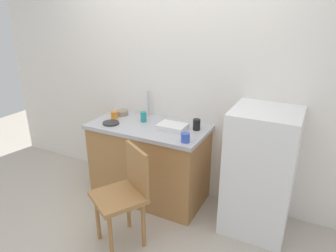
{
  "coord_description": "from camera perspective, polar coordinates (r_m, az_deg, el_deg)",
  "views": [
    {
      "loc": [
        1.37,
        -1.86,
        1.96
      ],
      "look_at": [
        0.11,
        0.6,
        0.89
      ],
      "focal_mm": 32.51,
      "sensor_mm": 36.0,
      "label": 1
    }
  ],
  "objects": [
    {
      "name": "ground_plane",
      "position": [
        3.03,
        -7.5,
        -19.45
      ],
      "size": [
        8.0,
        8.0,
        0.0
      ],
      "primitive_type": "plane",
      "color": "#BCB2A3"
    },
    {
      "name": "back_wall",
      "position": [
        3.23,
        1.48,
        9.69
      ],
      "size": [
        4.8,
        0.1,
        2.64
      ],
      "primitive_type": "cube",
      "color": "white",
      "rests_on": "ground_plane"
    },
    {
      "name": "cabinet_base",
      "position": [
        3.31,
        -3.48,
        -6.96
      ],
      "size": [
        1.18,
        0.6,
        0.8
      ],
      "primitive_type": "cube",
      "color": "#A87542",
      "rests_on": "ground_plane"
    },
    {
      "name": "countertop",
      "position": [
        3.14,
        -3.65,
        -0.15
      ],
      "size": [
        1.22,
        0.64,
        0.04
      ],
      "primitive_type": "cube",
      "color": "#B7B7BC",
      "rests_on": "cabinet_base"
    },
    {
      "name": "faucet",
      "position": [
        3.36,
        -3.67,
        4.23
      ],
      "size": [
        0.02,
        0.02,
        0.29
      ],
      "primitive_type": "cylinder",
      "color": "#B7B7BC",
      "rests_on": "countertop"
    },
    {
      "name": "refrigerator",
      "position": [
        2.9,
        16.87,
        -8.21
      ],
      "size": [
        0.57,
        0.56,
        1.17
      ],
      "primitive_type": "cube",
      "color": "white",
      "rests_on": "ground_plane"
    },
    {
      "name": "chair",
      "position": [
        2.67,
        -8.08,
        -12.22
      ],
      "size": [
        0.55,
        0.55,
        0.89
      ],
      "rotation": [
        0.0,
        0.0,
        -0.53
      ],
      "color": "#A87542",
      "rests_on": "ground_plane"
    },
    {
      "name": "dish_tray",
      "position": [
        3.01,
        0.79,
        -0.13
      ],
      "size": [
        0.28,
        0.2,
        0.05
      ],
      "primitive_type": "cube",
      "color": "white",
      "rests_on": "countertop"
    },
    {
      "name": "terracotta_bowl",
      "position": [
        3.46,
        -8.65,
        2.5
      ],
      "size": [
        0.14,
        0.14,
        0.05
      ],
      "primitive_type": "cylinder",
      "color": "gray",
      "rests_on": "countertop"
    },
    {
      "name": "hotplate",
      "position": [
        3.21,
        -10.64,
        0.56
      ],
      "size": [
        0.17,
        0.17,
        0.02
      ],
      "primitive_type": "cylinder",
      "color": "#2D2D2D",
      "rests_on": "countertop"
    },
    {
      "name": "cup_teal",
      "position": [
        3.21,
        -4.61,
        1.74
      ],
      "size": [
        0.06,
        0.06,
        0.11
      ],
      "primitive_type": "cylinder",
      "color": "teal",
      "rests_on": "countertop"
    },
    {
      "name": "cup_blue",
      "position": [
        2.72,
        3.28,
        -2.17
      ],
      "size": [
        0.08,
        0.08,
        0.08
      ],
      "primitive_type": "cylinder",
      "color": "blue",
      "rests_on": "countertop"
    },
    {
      "name": "cup_orange",
      "position": [
        3.35,
        -10.04,
        2.04
      ],
      "size": [
        0.07,
        0.07,
        0.08
      ],
      "primitive_type": "cylinder",
      "color": "orange",
      "rests_on": "countertop"
    },
    {
      "name": "cup_black",
      "position": [
        3.0,
        5.38,
        0.27
      ],
      "size": [
        0.07,
        0.07,
        0.11
      ],
      "primitive_type": "cylinder",
      "color": "black",
      "rests_on": "countertop"
    }
  ]
}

